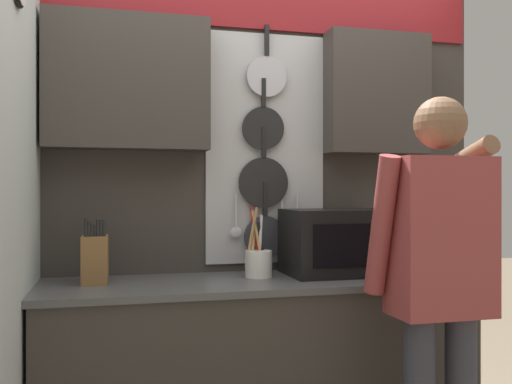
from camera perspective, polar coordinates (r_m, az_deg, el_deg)
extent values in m
cube|color=#38332D|center=(2.75, 0.32, -18.23)|extent=(1.93, 0.57, 0.86)
cube|color=#4C4C4C|center=(2.65, 0.32, -9.03)|extent=(1.96, 0.60, 0.03)
cube|color=#38332D|center=(2.91, -1.19, -1.44)|extent=(2.53, 0.04, 2.44)
cube|color=#38332D|center=(2.78, -12.71, 10.65)|extent=(0.76, 0.16, 0.63)
cube|color=#38332D|center=(3.09, 11.98, 9.58)|extent=(0.55, 0.16, 0.63)
cube|color=#B2B2B2|center=(2.92, 0.97, 4.40)|extent=(0.62, 0.01, 1.17)
cylinder|color=#B7B7BC|center=(2.94, 1.06, 11.47)|extent=(0.21, 0.02, 0.21)
cube|color=black|center=(2.98, 1.09, 14.92)|extent=(0.02, 0.02, 0.16)
cylinder|color=black|center=(2.90, 0.73, 6.38)|extent=(0.22, 0.02, 0.22)
cube|color=black|center=(2.92, 0.76, 9.91)|extent=(0.02, 0.02, 0.14)
cylinder|color=black|center=(2.88, 0.76, 0.94)|extent=(0.26, 0.02, 0.26)
cube|color=black|center=(2.88, 0.79, 5.00)|extent=(0.02, 0.02, 0.15)
cylinder|color=#2D2D33|center=(2.89, 0.89, -4.51)|extent=(0.21, 0.02, 0.21)
cube|color=black|center=(2.88, 0.92, -0.69)|extent=(0.02, 0.02, 0.17)
cylinder|color=silver|center=(2.85, -2.02, -1.95)|extent=(0.01, 0.01, 0.17)
ellipsoid|color=silver|center=(2.85, -2.02, -4.05)|extent=(0.06, 0.01, 0.05)
cylinder|color=red|center=(2.87, -0.45, -1.92)|extent=(0.01, 0.01, 0.17)
ellipsoid|color=red|center=(2.87, -0.45, -3.88)|extent=(0.04, 0.01, 0.04)
cylinder|color=silver|center=(2.89, 1.10, -2.44)|extent=(0.01, 0.01, 0.23)
ellipsoid|color=silver|center=(2.90, 1.10, -4.99)|extent=(0.05, 0.01, 0.05)
cylinder|color=silver|center=(2.91, 2.63, -2.29)|extent=(0.01, 0.01, 0.21)
ellipsoid|color=silver|center=(2.92, 2.63, -4.68)|extent=(0.05, 0.01, 0.05)
cylinder|color=silver|center=(2.93, 4.13, -2.36)|extent=(0.01, 0.01, 0.22)
ellipsoid|color=silver|center=(2.94, 4.13, -4.74)|extent=(0.04, 0.01, 0.03)
cube|color=silver|center=(2.14, -23.43, -1.97)|extent=(0.04, 1.60, 2.44)
cube|color=black|center=(2.81, 8.17, -4.95)|extent=(0.50, 0.36, 0.32)
cube|color=black|center=(2.62, 8.59, -5.32)|extent=(0.28, 0.01, 0.20)
cube|color=#333338|center=(2.72, 13.10, -5.12)|extent=(0.11, 0.01, 0.24)
cube|color=brown|center=(2.61, -15.80, -6.53)|extent=(0.11, 0.15, 0.21)
cylinder|color=black|center=(2.56, -16.66, -3.41)|extent=(0.02, 0.03, 0.08)
cylinder|color=black|center=(2.56, -16.38, -3.57)|extent=(0.02, 0.03, 0.07)
cylinder|color=black|center=(2.56, -16.10, -3.67)|extent=(0.02, 0.03, 0.06)
cylinder|color=black|center=(2.56, -15.82, -3.75)|extent=(0.02, 0.03, 0.05)
cylinder|color=black|center=(2.56, -15.54, -3.50)|extent=(0.02, 0.03, 0.07)
cylinder|color=black|center=(2.56, -15.26, -3.51)|extent=(0.02, 0.03, 0.07)
cylinder|color=black|center=(2.56, -14.97, -3.51)|extent=(0.02, 0.03, 0.07)
cylinder|color=white|center=(2.70, 0.26, -7.20)|extent=(0.13, 0.13, 0.13)
cylinder|color=tan|center=(2.68, -0.46, -4.51)|extent=(0.06, 0.03, 0.28)
cylinder|color=black|center=(2.70, 0.53, -5.15)|extent=(0.05, 0.06, 0.21)
cylinder|color=red|center=(2.72, 0.06, -5.22)|extent=(0.05, 0.05, 0.21)
cylinder|color=silver|center=(2.68, 0.42, -4.91)|extent=(0.03, 0.03, 0.24)
cylinder|color=tan|center=(2.68, 0.17, -4.67)|extent=(0.05, 0.06, 0.26)
cylinder|color=tan|center=(2.68, -0.29, -5.27)|extent=(0.04, 0.05, 0.21)
cube|color=#993D3D|center=(2.32, 17.95, -4.24)|extent=(0.38, 0.22, 0.61)
sphere|color=brown|center=(2.33, 17.95, 6.57)|extent=(0.20, 0.20, 0.20)
cylinder|color=#993D3D|center=(2.23, 12.47, -3.30)|extent=(0.08, 0.21, 0.55)
cylinder|color=brown|center=(2.66, 19.15, 2.47)|extent=(0.08, 0.54, 0.23)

